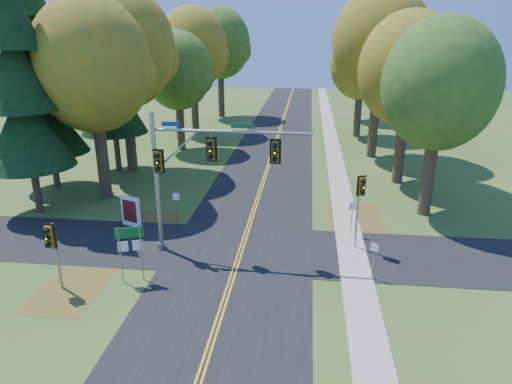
# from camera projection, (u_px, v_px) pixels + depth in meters

# --- Properties ---
(ground) EXTENTS (160.00, 160.00, 0.00)m
(ground) POSITION_uv_depth(u_px,v_px,m) (236.00, 266.00, 24.03)
(ground) COLOR #2F521D
(ground) RESTS_ON ground
(road_main) EXTENTS (8.00, 160.00, 0.02)m
(road_main) POSITION_uv_depth(u_px,v_px,m) (236.00, 266.00, 24.03)
(road_main) COLOR black
(road_main) RESTS_ON ground
(road_cross) EXTENTS (60.00, 6.00, 0.02)m
(road_cross) POSITION_uv_depth(u_px,v_px,m) (242.00, 249.00, 25.91)
(road_cross) COLOR black
(road_cross) RESTS_ON ground
(centerline_left) EXTENTS (0.10, 160.00, 0.01)m
(centerline_left) POSITION_uv_depth(u_px,v_px,m) (234.00, 265.00, 24.04)
(centerline_left) COLOR gold
(centerline_left) RESTS_ON road_main
(centerline_right) EXTENTS (0.10, 160.00, 0.01)m
(centerline_right) POSITION_uv_depth(u_px,v_px,m) (238.00, 265.00, 24.02)
(centerline_right) COLOR gold
(centerline_right) RESTS_ON road_main
(sidewalk_east) EXTENTS (1.60, 160.00, 0.06)m
(sidewalk_east) POSITION_uv_depth(u_px,v_px,m) (355.00, 272.00, 23.36)
(sidewalk_east) COLOR #9E998E
(sidewalk_east) RESTS_ON ground
(leaf_patch_w_near) EXTENTS (4.00, 6.00, 0.00)m
(leaf_patch_w_near) POSITION_uv_depth(u_px,v_px,m) (143.00, 229.00, 28.48)
(leaf_patch_w_near) COLOR brown
(leaf_patch_w_near) RESTS_ON ground
(leaf_patch_e) EXTENTS (3.50, 8.00, 0.00)m
(leaf_patch_e) POSITION_uv_depth(u_px,v_px,m) (356.00, 226.00, 28.92)
(leaf_patch_e) COLOR brown
(leaf_patch_e) RESTS_ON ground
(leaf_patch_w_far) EXTENTS (3.00, 5.00, 0.00)m
(leaf_patch_w_far) POSITION_uv_depth(u_px,v_px,m) (73.00, 287.00, 22.03)
(leaf_patch_w_far) COLOR brown
(leaf_patch_w_far) RESTS_ON ground
(tree_w_a) EXTENTS (8.00, 8.00, 14.15)m
(tree_w_a) POSITION_uv_depth(u_px,v_px,m) (93.00, 66.00, 30.87)
(tree_w_a) COLOR #38281C
(tree_w_a) RESTS_ON ground
(tree_e_a) EXTENTS (7.20, 7.20, 12.73)m
(tree_e_a) POSITION_uv_depth(u_px,v_px,m) (441.00, 85.00, 28.17)
(tree_e_a) COLOR #38281C
(tree_e_a) RESTS_ON ground
(tree_w_b) EXTENTS (8.60, 8.60, 15.38)m
(tree_w_b) POSITION_uv_depth(u_px,v_px,m) (123.00, 48.00, 37.11)
(tree_w_b) COLOR #38281C
(tree_w_b) RESTS_ON ground
(tree_e_b) EXTENTS (7.60, 7.60, 13.33)m
(tree_e_b) POSITION_uv_depth(u_px,v_px,m) (409.00, 70.00, 34.49)
(tree_e_b) COLOR #38281C
(tree_e_b) RESTS_ON ground
(tree_w_c) EXTENTS (6.80, 6.80, 11.91)m
(tree_w_c) POSITION_uv_depth(u_px,v_px,m) (178.00, 71.00, 45.35)
(tree_w_c) COLOR #38281C
(tree_w_c) RESTS_ON ground
(tree_e_c) EXTENTS (8.80, 8.80, 15.79)m
(tree_e_c) POSITION_uv_depth(u_px,v_px,m) (381.00, 43.00, 41.62)
(tree_e_c) COLOR #38281C
(tree_e_c) RESTS_ON ground
(tree_w_d) EXTENTS (8.20, 8.20, 14.56)m
(tree_w_d) POSITION_uv_depth(u_px,v_px,m) (193.00, 49.00, 52.96)
(tree_w_d) COLOR #38281C
(tree_w_d) RESTS_ON ground
(tree_e_d) EXTENTS (7.00, 7.00, 12.32)m
(tree_e_d) POSITION_uv_depth(u_px,v_px,m) (362.00, 64.00, 51.10)
(tree_e_d) COLOR #38281C
(tree_e_d) RESTS_ON ground
(tree_w_e) EXTENTS (8.40, 8.40, 14.97)m
(tree_w_e) POSITION_uv_depth(u_px,v_px,m) (221.00, 44.00, 62.95)
(tree_w_e) COLOR #38281C
(tree_w_e) RESTS_ON ground
(tree_e_e) EXTENTS (7.80, 7.80, 13.74)m
(tree_e_e) POSITION_uv_depth(u_px,v_px,m) (363.00, 51.00, 60.68)
(tree_e_e) COLOR #38281C
(tree_e_e) RESTS_ON ground
(pine_a) EXTENTS (5.60, 5.60, 19.48)m
(pine_a) POSITION_uv_depth(u_px,v_px,m) (17.00, 74.00, 28.16)
(pine_a) COLOR #38281C
(pine_a) RESTS_ON ground
(pine_b) EXTENTS (5.60, 5.60, 17.31)m
(pine_b) POSITION_uv_depth(u_px,v_px,m) (42.00, 82.00, 33.35)
(pine_b) COLOR #38281C
(pine_b) RESTS_ON ground
(pine_c) EXTENTS (5.60, 5.60, 20.56)m
(pine_c) POSITION_uv_depth(u_px,v_px,m) (107.00, 57.00, 37.20)
(pine_c) COLOR #38281C
(pine_c) RESTS_ON ground
(traffic_mast) EXTENTS (8.55, 0.77, 7.75)m
(traffic_mast) POSITION_uv_depth(u_px,v_px,m) (193.00, 166.00, 23.98)
(traffic_mast) COLOR gray
(traffic_mast) RESTS_ON ground
(east_signal_pole) EXTENTS (0.49, 0.59, 4.39)m
(east_signal_pole) POSITION_uv_depth(u_px,v_px,m) (360.00, 194.00, 24.76)
(east_signal_pole) COLOR #9B9EA3
(east_signal_pole) RESTS_ON ground
(ped_signal_pole) EXTENTS (0.55, 0.63, 3.45)m
(ped_signal_pole) POSITION_uv_depth(u_px,v_px,m) (52.00, 241.00, 20.94)
(ped_signal_pole) COLOR gray
(ped_signal_pole) RESTS_ON ground
(route_sign_cluster) EXTENTS (1.31, 0.50, 2.95)m
(route_sign_cluster) POSITION_uv_depth(u_px,v_px,m) (130.00, 243.00, 21.91)
(route_sign_cluster) COLOR gray
(route_sign_cluster) RESTS_ON ground
(info_kiosk) EXTENTS (1.39, 0.72, 1.97)m
(info_kiosk) POSITION_uv_depth(u_px,v_px,m) (131.00, 212.00, 28.65)
(info_kiosk) COLOR white
(info_kiosk) RESTS_ON ground
(reg_sign_e_north) EXTENTS (0.42, 0.08, 2.19)m
(reg_sign_e_north) POSITION_uv_depth(u_px,v_px,m) (352.00, 212.00, 27.15)
(reg_sign_e_north) COLOR gray
(reg_sign_e_north) RESTS_ON ground
(reg_sign_e_south) EXTENTS (0.36, 0.18, 2.00)m
(reg_sign_e_south) POSITION_uv_depth(u_px,v_px,m) (374.00, 254.00, 22.35)
(reg_sign_e_south) COLOR gray
(reg_sign_e_south) RESTS_ON ground
(reg_sign_w) EXTENTS (0.42, 0.08, 2.21)m
(reg_sign_w) POSITION_uv_depth(u_px,v_px,m) (176.00, 202.00, 28.69)
(reg_sign_w) COLOR gray
(reg_sign_w) RESTS_ON ground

